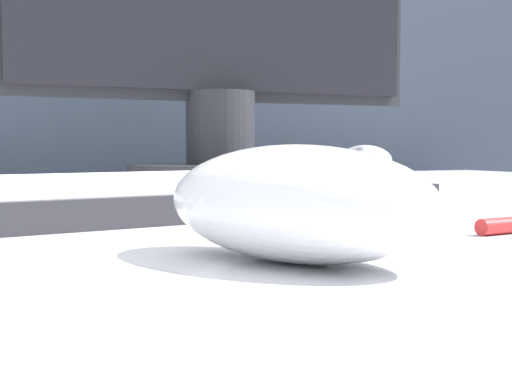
% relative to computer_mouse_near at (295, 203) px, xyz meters
% --- Properties ---
extents(partition_panel, '(5.00, 0.03, 1.29)m').
position_rel_computer_mouse_near_xyz_m(partition_panel, '(0.01, 0.89, -0.12)').
color(partition_panel, '#333D4C').
rests_on(partition_panel, ground_plane).
extents(computer_mouse_near, '(0.10, 0.13, 0.04)m').
position_rel_computer_mouse_near_xyz_m(computer_mouse_near, '(0.00, 0.00, 0.00)').
color(computer_mouse_near, white).
rests_on(computer_mouse_near, desk).
extents(keyboard, '(0.42, 0.20, 0.02)m').
position_rel_computer_mouse_near_xyz_m(keyboard, '(-0.01, 0.20, -0.01)').
color(keyboard, '#28282D').
rests_on(keyboard, desk).
extents(monitor, '(0.52, 0.22, 0.42)m').
position_rel_computer_mouse_near_xyz_m(monitor, '(0.20, 0.58, 0.19)').
color(monitor, '#28282D').
rests_on(monitor, desk).
extents(computer_mouse_far, '(0.06, 0.11, 0.04)m').
position_rel_computer_mouse_near_xyz_m(computer_mouse_far, '(0.43, 0.61, 0.00)').
color(computer_mouse_far, silver).
rests_on(computer_mouse_far, desk).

